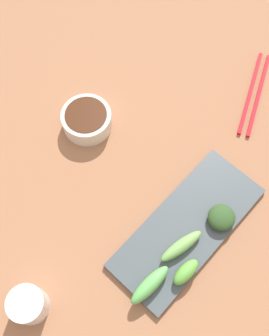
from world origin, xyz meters
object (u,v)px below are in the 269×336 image
sauce_bowl (87,120)px  chopsticks (254,93)px  tea_cup (28,305)px  serving_plate (187,228)px

sauce_bowl → chopsticks: 0.39m
sauce_bowl → chopsticks: size_ratio=0.48×
sauce_bowl → chopsticks: (0.22, 0.31, -0.02)m
chopsticks → tea_cup: bearing=-115.9°
sauce_bowl → serving_plate: size_ratio=0.33×
tea_cup → chopsticks: bearing=87.7°
chopsticks → sauce_bowl: bearing=-148.9°
serving_plate → chopsticks: size_ratio=1.49×
chopsticks → tea_cup: (-0.03, -0.65, 0.03)m
tea_cup → serving_plate: bearing=69.4°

